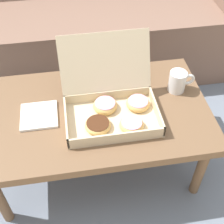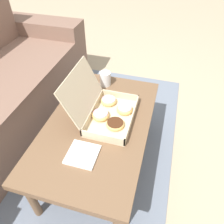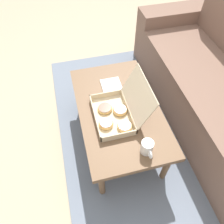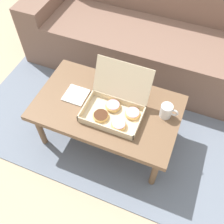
{
  "view_description": "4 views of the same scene",
  "coord_description": "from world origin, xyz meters",
  "px_view_note": "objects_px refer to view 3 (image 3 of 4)",
  "views": [
    {
      "loc": [
        -0.08,
        -1.07,
        1.36
      ],
      "look_at": [
        0.06,
        -0.21,
        0.44
      ],
      "focal_mm": 50.0,
      "sensor_mm": 36.0,
      "label": 1
    },
    {
      "loc": [
        -0.84,
        -0.46,
        1.31
      ],
      "look_at": [
        0.06,
        -0.21,
        0.44
      ],
      "focal_mm": 35.0,
      "sensor_mm": 36.0,
      "label": 2
    },
    {
      "loc": [
        0.97,
        -0.44,
        1.63
      ],
      "look_at": [
        0.06,
        -0.21,
        0.44
      ],
      "focal_mm": 35.0,
      "sensor_mm": 36.0,
      "label": 3
    },
    {
      "loc": [
        0.44,
        -1.13,
        1.8
      ],
      "look_at": [
        0.06,
        -0.21,
        0.44
      ],
      "focal_mm": 42.0,
      "sensor_mm": 36.0,
      "label": 4
    }
  ],
  "objects_px": {
    "couch": "(224,94)",
    "coffee_table": "(119,111)",
    "coffee_mug": "(147,148)",
    "pastry_box": "(118,112)"
  },
  "relations": [
    {
      "from": "couch",
      "to": "coffee_table",
      "type": "bearing_deg",
      "value": -90.0
    },
    {
      "from": "coffee_mug",
      "to": "couch",
      "type": "bearing_deg",
      "value": 114.81
    },
    {
      "from": "couch",
      "to": "coffee_table",
      "type": "xyz_separation_m",
      "value": [
        0.0,
        -0.91,
        0.05
      ]
    },
    {
      "from": "coffee_table",
      "to": "pastry_box",
      "type": "distance_m",
      "value": 0.12
    },
    {
      "from": "couch",
      "to": "pastry_box",
      "type": "bearing_deg",
      "value": -85.34
    },
    {
      "from": "couch",
      "to": "coffee_mug",
      "type": "distance_m",
      "value": 0.93
    },
    {
      "from": "pastry_box",
      "to": "coffee_table",
      "type": "bearing_deg",
      "value": 159.62
    },
    {
      "from": "coffee_table",
      "to": "coffee_mug",
      "type": "xyz_separation_m",
      "value": [
        0.39,
        0.07,
        0.09
      ]
    },
    {
      "from": "coffee_table",
      "to": "coffee_mug",
      "type": "relative_size",
      "value": 8.29
    },
    {
      "from": "coffee_table",
      "to": "couch",
      "type": "bearing_deg",
      "value": 90.0
    }
  ]
}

